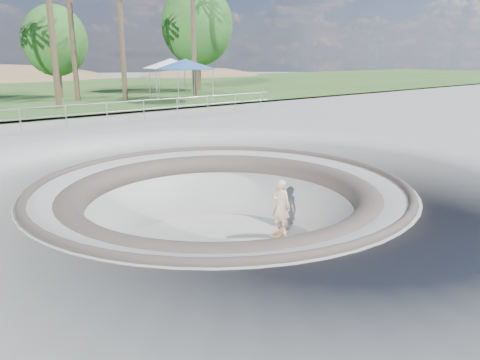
{
  "coord_description": "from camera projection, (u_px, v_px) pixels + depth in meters",
  "views": [
    {
      "loc": [
        -7.31,
        -9.93,
        3.44
      ],
      "look_at": [
        0.95,
        0.32,
        -0.1
      ],
      "focal_mm": 35.0,
      "sensor_mm": 36.0,
      "label": 1
    }
  ],
  "objects": [
    {
      "name": "canopy_white",
      "position": [
        171.0,
        64.0,
        33.73
      ],
      "size": [
        5.44,
        5.44,
        2.89
      ],
      "color": "#92949A",
      "rests_on": "ground"
    },
    {
      "name": "bushy_tree_mid",
      "position": [
        55.0,
        41.0,
        34.64
      ],
      "size": [
        4.75,
        4.32,
        6.86
      ],
      "color": "brown",
      "rests_on": "ground"
    },
    {
      "name": "skateboard",
      "position": [
        280.0,
        233.0,
        14.28
      ],
      "size": [
        0.94,
        0.61,
        0.1
      ],
      "color": "brown",
      "rests_on": "ground"
    },
    {
      "name": "skater",
      "position": [
        281.0,
        206.0,
        14.06
      ],
      "size": [
        0.55,
        0.7,
        1.68
      ],
      "primitive_type": "imported",
      "rotation": [
        0.0,
        0.0,
        1.85
      ],
      "color": "beige",
      "rests_on": "skateboard"
    },
    {
      "name": "safety_railing",
      "position": [
        66.0,
        116.0,
        21.64
      ],
      "size": [
        25.0,
        0.06,
        1.03
      ],
      "color": "#92949A",
      "rests_on": "ground"
    },
    {
      "name": "canopy_blue",
      "position": [
        185.0,
        64.0,
        31.9
      ],
      "size": [
        5.71,
        5.71,
        2.89
      ],
      "color": "#92949A",
      "rests_on": "ground"
    },
    {
      "name": "ground",
      "position": [
        220.0,
        185.0,
        12.79
      ],
      "size": [
        180.0,
        180.0,
        0.0
      ],
      "primitive_type": "plane",
      "color": "gray",
      "rests_on": "ground"
    },
    {
      "name": "bushy_tree_right",
      "position": [
        197.0,
        25.0,
        41.01
      ],
      "size": [
        6.44,
        5.85,
        9.29
      ],
      "color": "brown",
      "rests_on": "ground"
    },
    {
      "name": "skate_bowl",
      "position": [
        221.0,
        246.0,
        13.27
      ],
      "size": [
        14.0,
        14.0,
        4.1
      ],
      "color": "gray",
      "rests_on": "ground"
    }
  ]
}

